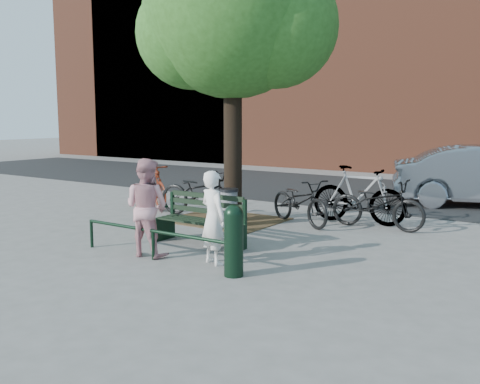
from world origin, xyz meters
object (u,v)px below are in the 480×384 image
Objects in this scene: person_right at (147,207)px; person_left at (213,218)px; bollard at (234,238)px; park_bench at (202,219)px; bicycle_c at (300,201)px; litter_bin at (229,208)px.

person_left is at bearing -176.42° from person_right.
park_bench is at bearing 141.48° from bollard.
person_right is at bearing -103.58° from park_bench.
person_left is 0.91× the size of person_right.
park_bench is 2.73m from bicycle_c.
park_bench is at bearing -110.34° from person_right.
person_left is at bearing -59.36° from litter_bin.
person_right is 2.74m from litter_bin.
person_right is 3.90m from bicycle_c.
litter_bin is (-1.47, 2.48, -0.33)m from person_left.
bollard is 4.06m from bicycle_c.
litter_bin is at bearing 160.26° from bicycle_c.
bicycle_c is (-1.01, 3.93, -0.07)m from bollard.
park_bench is at bearing -166.81° from bicycle_c.
bollard is at bearing -139.86° from bicycle_c.
park_bench is 1.65m from litter_bin.
litter_bin is (-2.12, 2.84, -0.15)m from bollard.
bollard reaches higher than litter_bin.
person_right is (-1.22, -0.22, 0.08)m from person_left.
person_right is at bearing 29.33° from person_left.
bollard is (1.60, -1.27, 0.09)m from park_bench.
bicycle_c is at bearing -65.33° from person_left.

